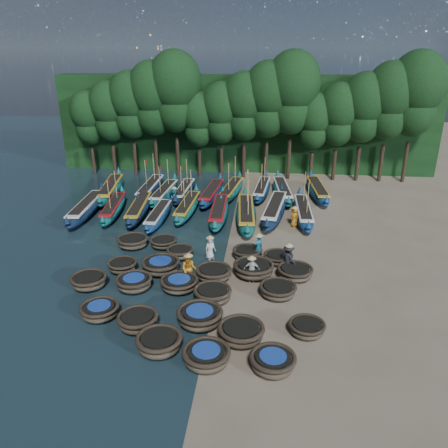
# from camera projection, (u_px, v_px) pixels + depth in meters

# --- Properties ---
(ground) EXTENTS (120.00, 120.00, 0.00)m
(ground) POSITION_uv_depth(u_px,v_px,m) (223.00, 265.00, 27.25)
(ground) COLOR #7D705B
(ground) RESTS_ON ground
(foliage_wall) EXTENTS (40.00, 3.00, 10.00)m
(foliage_wall) POSITION_uv_depth(u_px,v_px,m) (245.00, 124.00, 47.05)
(foliage_wall) COLOR black
(foliage_wall) RESTS_ON ground
(coracle_2) EXTENTS (2.11, 2.11, 0.83)m
(coracle_2) POSITION_uv_depth(u_px,v_px,m) (159.00, 343.00, 19.32)
(coracle_2) COLOR #4E4330
(coracle_2) RESTS_ON ground
(coracle_3) EXTENTS (2.39, 2.39, 0.78)m
(coracle_3) POSITION_uv_depth(u_px,v_px,m) (206.00, 356.00, 18.52)
(coracle_3) COLOR #4E4330
(coracle_3) RESTS_ON ground
(coracle_4) EXTENTS (2.00, 2.00, 0.78)m
(coracle_4) POSITION_uv_depth(u_px,v_px,m) (273.00, 362.00, 18.18)
(coracle_4) COLOR #4E4330
(coracle_4) RESTS_ON ground
(coracle_5) EXTENTS (2.02, 2.02, 0.72)m
(coracle_5) POSITION_uv_depth(u_px,v_px,m) (100.00, 310.00, 21.81)
(coracle_5) COLOR #4E4330
(coracle_5) RESTS_ON ground
(coracle_6) EXTENTS (2.01, 2.01, 0.79)m
(coracle_6) POSITION_uv_depth(u_px,v_px,m) (138.00, 321.00, 20.92)
(coracle_6) COLOR #4E4330
(coracle_6) RESTS_ON ground
(coracle_7) EXTENTS (2.69, 2.69, 0.85)m
(coracle_7) POSITION_uv_depth(u_px,v_px,m) (200.00, 316.00, 21.18)
(coracle_7) COLOR #4E4330
(coracle_7) RESTS_ON ground
(coracle_8) EXTENTS (2.28, 2.28, 0.82)m
(coracle_8) POSITION_uv_depth(u_px,v_px,m) (241.00, 332.00, 20.02)
(coracle_8) COLOR #4E4330
(coracle_8) RESTS_ON ground
(coracle_9) EXTENTS (2.02, 2.02, 0.65)m
(coracle_9) POSITION_uv_depth(u_px,v_px,m) (307.00, 328.00, 20.53)
(coracle_9) COLOR #4E4330
(coracle_9) RESTS_ON ground
(coracle_10) EXTENTS (2.40, 2.40, 0.73)m
(coracle_10) POSITION_uv_depth(u_px,v_px,m) (89.00, 281.00, 24.57)
(coracle_10) COLOR #4E4330
(coracle_10) RESTS_ON ground
(coracle_11) EXTENTS (2.44, 2.44, 0.77)m
(coracle_11) POSITION_uv_depth(u_px,v_px,m) (134.00, 282.00, 24.34)
(coracle_11) COLOR #4E4330
(coracle_11) RESTS_ON ground
(coracle_12) EXTENTS (2.20, 2.20, 0.71)m
(coracle_12) POSITION_uv_depth(u_px,v_px,m) (179.00, 283.00, 24.32)
(coracle_12) COLOR #4E4330
(coracle_12) RESTS_ON ground
(coracle_13) EXTENTS (2.49, 2.49, 0.76)m
(coracle_13) POSITION_uv_depth(u_px,v_px,m) (213.00, 294.00, 23.23)
(coracle_13) COLOR #4E4330
(coracle_13) RESTS_ON ground
(coracle_14) EXTENTS (2.52, 2.52, 0.70)m
(coracle_14) POSITION_uv_depth(u_px,v_px,m) (278.00, 290.00, 23.68)
(coracle_14) COLOR #4E4330
(coracle_14) RESTS_ON ground
(coracle_15) EXTENTS (1.94, 1.94, 0.69)m
(coracle_15) POSITION_uv_depth(u_px,v_px,m) (123.00, 266.00, 26.33)
(coracle_15) COLOR #4E4330
(coracle_15) RESTS_ON ground
(coracle_16) EXTENTS (2.65, 2.65, 0.80)m
(coracle_16) POSITION_uv_depth(u_px,v_px,m) (161.00, 265.00, 26.21)
(coracle_16) COLOR #4E4330
(coracle_16) RESTS_ON ground
(coracle_17) EXTENTS (2.45, 2.45, 0.73)m
(coracle_17) POSITION_uv_depth(u_px,v_px,m) (214.00, 273.00, 25.43)
(coracle_17) COLOR #4E4330
(coracle_17) RESTS_ON ground
(coracle_18) EXTENTS (2.44, 2.44, 0.83)m
(coracle_18) POSITION_uv_depth(u_px,v_px,m) (254.00, 269.00, 25.79)
(coracle_18) COLOR #4E4330
(coracle_18) RESTS_ON ground
(coracle_19) EXTENTS (2.12, 2.12, 0.72)m
(coracle_19) POSITION_uv_depth(u_px,v_px,m) (295.00, 272.00, 25.54)
(coracle_19) COLOR #4E4330
(coracle_19) RESTS_ON ground
(coracle_20) EXTENTS (2.37, 2.37, 0.75)m
(coracle_20) POSITION_uv_depth(u_px,v_px,m) (133.00, 242.00, 29.51)
(coracle_20) COLOR #4E4330
(coracle_20) RESTS_ON ground
(coracle_21) EXTENTS (2.29, 2.29, 0.64)m
(coracle_21) POSITION_uv_depth(u_px,v_px,m) (164.00, 242.00, 29.56)
(coracle_21) COLOR #4E4330
(coracle_21) RESTS_ON ground
(coracle_22) EXTENTS (1.77, 1.77, 0.70)m
(coracle_22) POSITION_uv_depth(u_px,v_px,m) (180.00, 252.00, 28.04)
(coracle_22) COLOR #4E4330
(coracle_22) RESTS_ON ground
(coracle_23) EXTENTS (1.93, 1.93, 0.70)m
(coracle_23) POSITION_uv_depth(u_px,v_px,m) (247.00, 253.00, 27.96)
(coracle_23) COLOR #4E4330
(coracle_23) RESTS_ON ground
(coracle_24) EXTENTS (2.22, 2.22, 0.65)m
(coracle_24) POSITION_uv_depth(u_px,v_px,m) (278.00, 258.00, 27.38)
(coracle_24) COLOR #4E4330
(coracle_24) RESTS_ON ground
(long_boat_0) EXTENTS (2.04, 8.73, 1.54)m
(long_boat_0) POSITION_uv_depth(u_px,v_px,m) (87.00, 208.00, 35.30)
(long_boat_0) COLOR #10233B
(long_boat_0) RESTS_ON ground
(long_boat_1) EXTENTS (2.31, 7.76, 3.32)m
(long_boat_1) POSITION_uv_depth(u_px,v_px,m) (113.00, 208.00, 35.47)
(long_boat_1) COLOR #105E59
(long_boat_1) RESTS_ON ground
(long_boat_2) EXTENTS (2.15, 8.21, 1.45)m
(long_boat_2) POSITION_uv_depth(u_px,v_px,m) (139.00, 208.00, 35.27)
(long_boat_2) COLOR #10233B
(long_boat_2) RESTS_ON ground
(long_boat_3) EXTENTS (1.33, 7.28, 1.28)m
(long_boat_3) POSITION_uv_depth(u_px,v_px,m) (159.00, 215.00, 34.05)
(long_boat_3) COLOR navy
(long_boat_3) RESTS_ON ground
(long_boat_4) EXTENTS (1.67, 7.94, 3.37)m
(long_boat_4) POSITION_uv_depth(u_px,v_px,m) (187.00, 207.00, 35.67)
(long_boat_4) COLOR #105E59
(long_boat_4) RESTS_ON ground
(long_boat_5) EXTENTS (1.67, 8.25, 1.45)m
(long_boat_5) POSITION_uv_depth(u_px,v_px,m) (219.00, 211.00, 34.63)
(long_boat_5) COLOR #105E59
(long_boat_5) RESTS_ON ground
(long_boat_6) EXTENTS (2.18, 8.99, 3.83)m
(long_boat_6) POSITION_uv_depth(u_px,v_px,m) (246.00, 214.00, 33.98)
(long_boat_6) COLOR #105E59
(long_boat_6) RESTS_ON ground
(long_boat_7) EXTENTS (2.84, 8.95, 1.59)m
(long_boat_7) POSITION_uv_depth(u_px,v_px,m) (275.00, 209.00, 34.87)
(long_boat_7) COLOR #10233B
(long_boat_7) RESTS_ON ground
(long_boat_8) EXTENTS (1.60, 8.29, 3.52)m
(long_boat_8) POSITION_uv_depth(u_px,v_px,m) (303.00, 212.00, 34.48)
(long_boat_8) COLOR navy
(long_boat_8) RESTS_ON ground
(long_boat_9) EXTENTS (2.88, 9.13, 1.62)m
(long_boat_9) POSITION_uv_depth(u_px,v_px,m) (111.00, 189.00, 39.84)
(long_boat_9) COLOR #105E59
(long_boat_9) RESTS_ON ground
(long_boat_10) EXTENTS (1.48, 8.41, 3.57)m
(long_boat_10) POSITION_uv_depth(u_px,v_px,m) (150.00, 188.00, 40.31)
(long_boat_10) COLOR #10233B
(long_boat_10) RESTS_ON ground
(long_boat_11) EXTENTS (1.78, 7.85, 3.34)m
(long_boat_11) POSITION_uv_depth(u_px,v_px,m) (164.00, 193.00, 39.14)
(long_boat_11) COLOR #105E59
(long_boat_11) RESTS_ON ground
(long_boat_12) EXTENTS (1.50, 7.52, 3.19)m
(long_boat_12) POSITION_uv_depth(u_px,v_px,m) (184.00, 191.00, 39.72)
(long_boat_12) COLOR #10233B
(long_boat_12) RESTS_ON ground
(long_boat_13) EXTENTS (2.07, 8.19, 1.44)m
(long_boat_13) POSITION_uv_depth(u_px,v_px,m) (212.00, 193.00, 39.03)
(long_boat_13) COLOR navy
(long_boat_13) RESTS_ON ground
(long_boat_14) EXTENTS (2.47, 8.01, 3.43)m
(long_boat_14) POSITION_uv_depth(u_px,v_px,m) (231.00, 190.00, 39.81)
(long_boat_14) COLOR #105E59
(long_boat_14) RESTS_ON ground
(long_boat_15) EXTENTS (2.06, 7.72, 3.29)m
(long_boat_15) POSITION_uv_depth(u_px,v_px,m) (262.00, 189.00, 40.10)
(long_boat_15) COLOR navy
(long_boat_15) RESTS_ON ground
(long_boat_16) EXTENTS (2.26, 8.31, 1.47)m
(long_boat_16) POSITION_uv_depth(u_px,v_px,m) (282.00, 191.00, 39.56)
(long_boat_16) COLOR #105E59
(long_boat_16) RESTS_ON ground
(long_boat_17) EXTENTS (2.11, 8.45, 1.49)m
(long_boat_17) POSITION_uv_depth(u_px,v_px,m) (317.00, 190.00, 39.70)
(long_boat_17) COLOR navy
(long_boat_17) RESTS_ON ground
(fisherman_0) EXTENTS (0.88, 0.88, 1.74)m
(fisherman_0) POSITION_uv_depth(u_px,v_px,m) (210.00, 247.00, 27.74)
(fisherman_0) COLOR beige
(fisherman_0) RESTS_ON ground
(fisherman_1) EXTENTS (0.76, 0.73, 1.95)m
(fisherman_1) POSITION_uv_depth(u_px,v_px,m) (259.00, 246.00, 27.52)
(fisherman_1) COLOR #1A5C70
(fisherman_1) RESTS_ON ground
(fisherman_2) EXTENTS (0.93, 0.76, 2.01)m
(fisherman_2) POSITION_uv_depth(u_px,v_px,m) (189.00, 268.00, 24.82)
(fisherman_2) COLOR #C67B1A
(fisherman_2) RESTS_ON ground
(fisherman_3) EXTENTS (1.32, 1.27, 2.01)m
(fisherman_3) POSITION_uv_depth(u_px,v_px,m) (288.00, 258.00, 26.07)
(fisherman_3) COLOR black
(fisherman_3) RESTS_ON ground
(fisherman_4) EXTENTS (0.94, 0.52, 1.76)m
(fisherman_4) POSITION_uv_depth(u_px,v_px,m) (252.00, 268.00, 25.01)
(fisherman_4) COLOR beige
(fisherman_4) RESTS_ON ground
(fisherman_5) EXTENTS (0.63, 1.63, 1.93)m
(fisherman_5) POSITION_uv_depth(u_px,v_px,m) (174.00, 197.00, 36.84)
(fisherman_5) COLOR #1A5C70
(fisherman_5) RESTS_ON ground
(fisherman_6) EXTENTS (0.87, 0.90, 1.75)m
(fisherman_6) POSITION_uv_depth(u_px,v_px,m) (294.00, 216.00, 32.80)
(fisherman_6) COLOR #C67B1A
(fisherman_6) RESTS_ON ground
(tree_0) EXTENTS (3.68, 3.68, 8.68)m
(tree_0) POSITION_uv_depth(u_px,v_px,m) (88.00, 117.00, 44.94)
(tree_0) COLOR black
(tree_0) RESTS_ON ground
(tree_1) EXTENTS (4.09, 4.09, 9.65)m
(tree_1) POSITION_uv_depth(u_px,v_px,m) (109.00, 111.00, 44.47)
(tree_1) COLOR black
(tree_1) RESTS_ON ground
(tree_2) EXTENTS (4.51, 4.51, 10.63)m
(tree_2) POSITION_uv_depth(u_px,v_px,m) (131.00, 104.00, 44.01)
(tree_2) COLOR black
(tree_2) RESTS_ON ground
(tree_3) EXTENTS (4.92, 4.92, 11.60)m
(tree_3) POSITION_uv_depth(u_px,v_px,m) (153.00, 97.00, 43.54)
(tree_3) COLOR black
(tree_3) RESTS_ON ground
(tree_4) EXTENTS (5.34, 5.34, 12.58)m
(tree_4) POSITION_uv_depth(u_px,v_px,m) (175.00, 91.00, 43.07)
(tree_4) COLOR black
(tree_4) RESTS_ON ground
(tree_5) EXTENTS (3.68, 3.68, 8.68)m
(tree_5) POSITION_uv_depth(u_px,v_px,m) (199.00, 119.00, 43.88)
(tree_5) COLOR black
(tree_5) RESTS_ON ground
(tree_6) EXTENTS (4.09, 4.09, 9.65)m
(tree_6) POSITION_uv_depth(u_px,v_px,m) (221.00, 112.00, 43.41)
(tree_6) COLOR black
(tree_6) RESTS_ON ground
(tree_7) EXTENTS (4.51, 4.51, 10.63)m
(tree_7) POSITION_uv_depth(u_px,v_px,m) (245.00, 106.00, 42.94)
(tree_7) COLOR black
(tree_7) RESTS_ON ground
(tree_8) EXTENTS (4.92, 4.92, 11.60)m
(tree_8) POSITION_uv_depth(u_px,v_px,m) (268.00, 99.00, 42.48)
(tree_8) COLOR black
(tree_8) RESTS_ON ground
(tree_9) EXTENTS (5.34, 5.34, 12.58)m
(tree_9) POSITION_uv_depth(u_px,v_px,m) (292.00, 92.00, 42.01)
(tree_9) COLOR black
(tree_9) RESTS_ON ground
(tree_10) EXTENTS (3.68, 3.68, 8.68)m
(tree_10) POSITION_uv_depth(u_px,v_px,m) (314.00, 121.00, 42.81)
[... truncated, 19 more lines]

